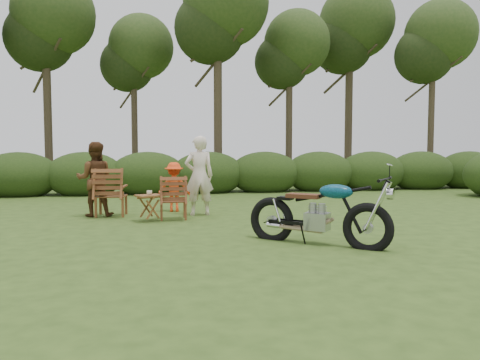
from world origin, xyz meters
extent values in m
plane|color=#2E4617|center=(0.00, 0.00, 0.00)|extent=(80.00, 80.00, 0.00)
cylinder|color=#372D1E|center=(-5.50, 11.10, 3.60)|extent=(0.28, 0.28, 7.20)
sphere|color=#274018|center=(-5.50, 11.10, 5.84)|extent=(2.88, 2.88, 2.88)
cylinder|color=#372D1E|center=(-2.50, 12.20, 3.15)|extent=(0.24, 0.24, 6.30)
sphere|color=#274018|center=(-2.50, 12.20, 5.11)|extent=(2.52, 2.52, 2.52)
cylinder|color=#372D1E|center=(0.50, 10.00, 3.83)|extent=(0.30, 0.30, 7.65)
sphere|color=#274018|center=(0.50, 10.00, 6.21)|extent=(3.06, 3.06, 3.06)
cylinder|color=#372D1E|center=(3.50, 11.10, 3.24)|extent=(0.26, 0.26, 6.48)
sphere|color=#274018|center=(3.50, 11.10, 5.26)|extent=(2.59, 2.59, 2.59)
cylinder|color=#372D1E|center=(6.50, 12.20, 3.96)|extent=(0.32, 0.32, 7.92)
sphere|color=#274018|center=(6.50, 12.20, 6.42)|extent=(3.17, 3.17, 3.17)
cylinder|color=#372D1E|center=(9.00, 10.00, 3.42)|extent=(0.24, 0.24, 6.84)
sphere|color=#274018|center=(9.00, 10.00, 5.55)|extent=(2.74, 2.74, 2.74)
ellipsoid|color=#1E3412|center=(-6.00, 9.00, 0.63)|extent=(2.52, 1.68, 1.51)
ellipsoid|color=#1E3412|center=(-4.00, 9.00, 0.63)|extent=(2.52, 1.68, 1.51)
ellipsoid|color=#1E3412|center=(-2.00, 9.00, 0.63)|extent=(2.52, 1.68, 1.51)
ellipsoid|color=#1E3412|center=(0.00, 9.00, 0.63)|extent=(2.52, 1.68, 1.51)
ellipsoid|color=#1E3412|center=(2.00, 9.00, 0.63)|extent=(2.52, 1.68, 1.51)
ellipsoid|color=#1E3412|center=(4.00, 9.00, 0.63)|extent=(2.52, 1.68, 1.51)
ellipsoid|color=#1E3412|center=(6.00, 9.00, 0.63)|extent=(2.52, 1.68, 1.51)
ellipsoid|color=#1E3412|center=(8.00, 9.00, 0.63)|extent=(2.52, 1.68, 1.51)
ellipsoid|color=#1E3412|center=(10.00, 9.00, 0.63)|extent=(2.52, 1.68, 1.51)
imported|color=#F0E1C5|center=(-1.96, 3.01, 0.60)|extent=(0.15, 0.15, 0.09)
imported|color=#F8E0CC|center=(-0.85, 3.70, 0.00)|extent=(0.67, 0.46, 1.79)
imported|color=#4E2C16|center=(-3.14, 3.97, 0.00)|extent=(0.82, 0.64, 1.65)
imported|color=#F84517|center=(-1.38, 4.41, 0.00)|extent=(0.79, 0.50, 1.18)
camera|label=1|loc=(-1.95, -6.77, 1.53)|focal=35.00mm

